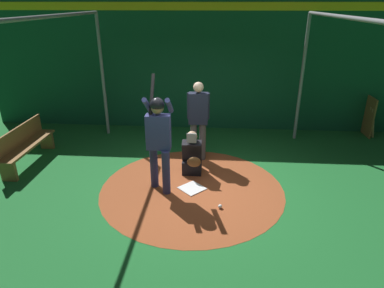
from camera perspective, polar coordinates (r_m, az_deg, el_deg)
The scene contains 11 objects.
ground_plane at distance 6.62m, azimuth 0.00°, elevation -7.59°, with size 27.99×27.99×0.00m, color #1E6B2D.
dirt_circle at distance 6.62m, azimuth 0.00°, elevation -7.56°, with size 3.55×3.55×0.01m, color #9E4C28.
home_plate at distance 6.61m, azimuth 0.00°, elevation -7.50°, with size 0.42×0.42×0.01m, color white.
batter at distance 6.15m, azimuth -5.70°, elevation 1.47°, with size 0.68×0.49×2.16m.
catcher at distance 7.03m, azimuth 0.03°, elevation -2.22°, with size 0.58×0.40×0.95m.
umpire at distance 7.43m, azimuth 1.06°, elevation 4.58°, with size 0.23×0.49×1.80m.
back_wall at distance 9.40m, azimuth 1.64°, elevation 12.90°, with size 0.23×11.99×3.40m.
cage_frame at distance 5.81m, azimuth 0.00°, elevation 11.44°, with size 5.74×5.14×3.16m.
bat_rack at distance 10.31m, azimuth 27.61°, elevation 4.13°, with size 0.82×0.19×1.05m.
bench at distance 8.31m, azimuth -26.45°, elevation -0.06°, with size 1.88×0.36×0.85m.
baseball_0 at distance 6.04m, azimuth 4.79°, elevation -10.49°, with size 0.07×0.07×0.07m, color white.
Camera 1 is at (5.68, 0.42, 3.38)m, focal length 31.47 mm.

